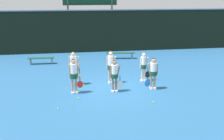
{
  "coord_description": "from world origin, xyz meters",
  "views": [
    {
      "loc": [
        -1.93,
        -12.8,
        4.72
      ],
      "look_at": [
        0.03,
        -0.03,
        0.92
      ],
      "focal_mm": 42.0,
      "sensor_mm": 36.0,
      "label": 1
    }
  ],
  "objects_px": {
    "player_0": "(74,73)",
    "tennis_ball_2": "(84,85)",
    "scoreboard": "(90,2)",
    "player_5": "(144,65)",
    "tennis_ball_3": "(78,98)",
    "bench_far": "(121,53)",
    "tennis_ball_0": "(58,109)",
    "tennis_ball_4": "(149,77)",
    "player_3": "(74,66)",
    "player_1": "(115,73)",
    "bench_courtside": "(41,59)",
    "player_4": "(111,64)",
    "tennis_ball_1": "(153,102)",
    "player_2": "(153,71)"
  },
  "relations": [
    {
      "from": "bench_courtside",
      "to": "player_1",
      "type": "relative_size",
      "value": 1.09
    },
    {
      "from": "tennis_ball_3",
      "to": "tennis_ball_4",
      "type": "relative_size",
      "value": 0.97
    },
    {
      "from": "player_2",
      "to": "tennis_ball_3",
      "type": "height_order",
      "value": "player_2"
    },
    {
      "from": "tennis_ball_2",
      "to": "tennis_ball_4",
      "type": "bearing_deg",
      "value": 11.66
    },
    {
      "from": "player_4",
      "to": "bench_courtside",
      "type": "bearing_deg",
      "value": 140.89
    },
    {
      "from": "tennis_ball_2",
      "to": "tennis_ball_4",
      "type": "xyz_separation_m",
      "value": [
        3.85,
        0.79,
        0.0
      ]
    },
    {
      "from": "tennis_ball_0",
      "to": "player_5",
      "type": "bearing_deg",
      "value": 34.11
    },
    {
      "from": "scoreboard",
      "to": "player_5",
      "type": "height_order",
      "value": "scoreboard"
    },
    {
      "from": "player_5",
      "to": "tennis_ball_4",
      "type": "height_order",
      "value": "player_5"
    },
    {
      "from": "tennis_ball_0",
      "to": "tennis_ball_4",
      "type": "bearing_deg",
      "value": 35.51
    },
    {
      "from": "bench_far",
      "to": "player_0",
      "type": "height_order",
      "value": "player_0"
    },
    {
      "from": "bench_far",
      "to": "tennis_ball_3",
      "type": "relative_size",
      "value": 31.53
    },
    {
      "from": "scoreboard",
      "to": "tennis_ball_1",
      "type": "bearing_deg",
      "value": -81.08
    },
    {
      "from": "bench_courtside",
      "to": "player_3",
      "type": "bearing_deg",
      "value": -63.61
    },
    {
      "from": "tennis_ball_3",
      "to": "player_4",
      "type": "bearing_deg",
      "value": 47.34
    },
    {
      "from": "bench_courtside",
      "to": "tennis_ball_4",
      "type": "height_order",
      "value": "bench_courtside"
    },
    {
      "from": "bench_courtside",
      "to": "player_1",
      "type": "xyz_separation_m",
      "value": [
        4.16,
        -6.02,
        0.57
      ]
    },
    {
      "from": "player_0",
      "to": "player_3",
      "type": "xyz_separation_m",
      "value": [
        0.01,
        1.24,
        0.05
      ]
    },
    {
      "from": "player_3",
      "to": "tennis_ball_3",
      "type": "xyz_separation_m",
      "value": [
        0.15,
        -2.01,
        -1.03
      ]
    },
    {
      "from": "bench_far",
      "to": "player_5",
      "type": "height_order",
      "value": "player_5"
    },
    {
      "from": "player_2",
      "to": "tennis_ball_1",
      "type": "relative_size",
      "value": 23.43
    },
    {
      "from": "scoreboard",
      "to": "bench_courtside",
      "type": "height_order",
      "value": "scoreboard"
    },
    {
      "from": "player_3",
      "to": "tennis_ball_0",
      "type": "distance_m",
      "value": 3.29
    },
    {
      "from": "player_2",
      "to": "player_4",
      "type": "relative_size",
      "value": 0.92
    },
    {
      "from": "player_2",
      "to": "player_5",
      "type": "bearing_deg",
      "value": 96.29
    },
    {
      "from": "bench_far",
      "to": "player_4",
      "type": "distance_m",
      "value": 5.69
    },
    {
      "from": "tennis_ball_2",
      "to": "tennis_ball_4",
      "type": "relative_size",
      "value": 0.95
    },
    {
      "from": "player_0",
      "to": "tennis_ball_2",
      "type": "relative_size",
      "value": 25.94
    },
    {
      "from": "scoreboard",
      "to": "tennis_ball_0",
      "type": "relative_size",
      "value": 77.83
    },
    {
      "from": "player_1",
      "to": "tennis_ball_4",
      "type": "relative_size",
      "value": 23.13
    },
    {
      "from": "bench_courtside",
      "to": "player_1",
      "type": "distance_m",
      "value": 7.34
    },
    {
      "from": "player_3",
      "to": "tennis_ball_3",
      "type": "distance_m",
      "value": 2.26
    },
    {
      "from": "player_1",
      "to": "player_4",
      "type": "xyz_separation_m",
      "value": [
        0.01,
        1.3,
        0.11
      ]
    },
    {
      "from": "tennis_ball_3",
      "to": "tennis_ball_2",
      "type": "bearing_deg",
      "value": 79.46
    },
    {
      "from": "player_1",
      "to": "tennis_ball_4",
      "type": "height_order",
      "value": "player_1"
    },
    {
      "from": "player_0",
      "to": "player_1",
      "type": "relative_size",
      "value": 1.06
    },
    {
      "from": "bench_courtside",
      "to": "player_5",
      "type": "relative_size",
      "value": 1.09
    },
    {
      "from": "tennis_ball_0",
      "to": "tennis_ball_3",
      "type": "relative_size",
      "value": 0.95
    },
    {
      "from": "scoreboard",
      "to": "tennis_ball_3",
      "type": "distance_m",
      "value": 11.81
    },
    {
      "from": "tennis_ball_3",
      "to": "scoreboard",
      "type": "bearing_deg",
      "value": 82.64
    },
    {
      "from": "player_2",
      "to": "player_1",
      "type": "bearing_deg",
      "value": -177.25
    },
    {
      "from": "scoreboard",
      "to": "bench_far",
      "type": "height_order",
      "value": "scoreboard"
    },
    {
      "from": "tennis_ball_1",
      "to": "tennis_ball_2",
      "type": "relative_size",
      "value": 1.05
    },
    {
      "from": "player_3",
      "to": "tennis_ball_1",
      "type": "height_order",
      "value": "player_3"
    },
    {
      "from": "tennis_ball_0",
      "to": "player_2",
      "type": "bearing_deg",
      "value": 20.87
    },
    {
      "from": "bench_courtside",
      "to": "bench_far",
      "type": "height_order",
      "value": "bench_far"
    },
    {
      "from": "bench_far",
      "to": "tennis_ball_1",
      "type": "distance_m",
      "value": 8.4
    },
    {
      "from": "player_2",
      "to": "tennis_ball_2",
      "type": "bearing_deg",
      "value": 163.49
    },
    {
      "from": "bench_far",
      "to": "player_0",
      "type": "bearing_deg",
      "value": -110.81
    },
    {
      "from": "tennis_ball_4",
      "to": "tennis_ball_0",
      "type": "bearing_deg",
      "value": -144.49
    }
  ]
}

